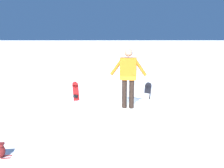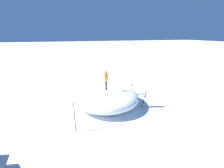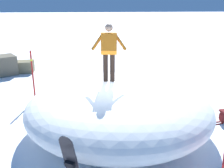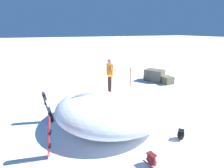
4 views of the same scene
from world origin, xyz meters
name	(u,v)px [view 4 (image 4 of 4)]	position (x,y,z in m)	size (l,w,h in m)	color
ground	(102,120)	(0.00, 0.00, 0.00)	(240.00, 240.00, 0.00)	white
snow_mound	(111,107)	(0.28, 0.37, 0.79)	(5.53, 5.56, 1.59)	white
snowboarder_standing	(110,73)	(0.00, 0.45, 2.53)	(1.01, 0.28, 1.66)	black
snowboard_primary_upright	(49,137)	(1.93, -2.80, 0.87)	(0.31, 0.28, 1.68)	red
snowboard_secondary_upright	(48,106)	(-1.02, -2.59, 0.85)	(0.45, 0.49, 1.64)	black
backpack_near	(151,159)	(3.82, 0.40, 0.24)	(0.58, 0.31, 0.47)	maroon
backpack_far	(181,134)	(3.01, 2.54, 0.22)	(0.54, 0.54, 0.42)	black
trail_marker_pole	(130,81)	(-2.74, 3.23, 1.07)	(0.10, 0.10, 2.05)	#A51E19
rock_outcrop	(157,76)	(-5.03, 7.39, 0.49)	(2.74, 1.85, 1.06)	#635D4B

